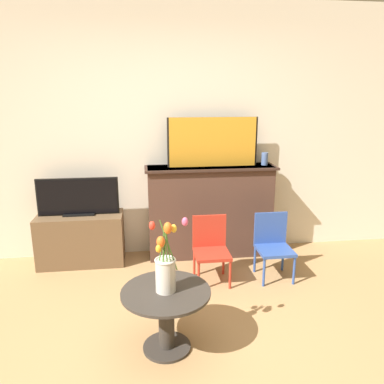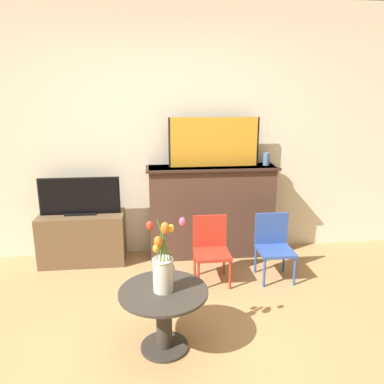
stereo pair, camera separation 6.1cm
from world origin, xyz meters
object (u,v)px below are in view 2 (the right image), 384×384
Objects in this scene: chair_red at (211,246)px; vase_tulips at (163,267)px; painting at (214,142)px; tv_monitor at (80,197)px; chair_blue at (274,243)px.

vase_tulips is (-0.49, -0.98, 0.28)m from chair_red.
painting reaches higher than tv_monitor.
chair_red is at bearing -101.07° from painting.
painting is at bearing 129.93° from chair_blue.
painting is 1.17× the size of tv_monitor.
chair_red is (1.29, -0.55, -0.38)m from tv_monitor.
chair_red is (-0.12, -0.60, -0.92)m from painting.
painting is 1.51m from tv_monitor.
vase_tulips is at bearing -110.96° from painting.
vase_tulips reaches higher than chair_red.
chair_red is at bearing -179.68° from chair_blue.
painting is at bearing 69.04° from vase_tulips.
tv_monitor is 1.73m from vase_tulips.
chair_blue is at bearing -50.07° from painting.
tv_monitor is at bearing 156.99° from chair_red.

